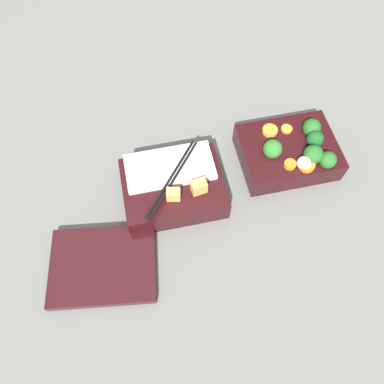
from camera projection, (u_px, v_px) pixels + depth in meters
name	position (u px, v px, depth m)	size (l,w,h in m)	color
ground_plane	(237.00, 177.00, 0.79)	(3.00, 3.00, 0.00)	slate
bento_tray_vegetable	(290.00, 152.00, 0.79)	(0.20, 0.15, 0.08)	black
bento_tray_rice	(173.00, 186.00, 0.75)	(0.20, 0.16, 0.08)	black
bento_lid	(103.00, 265.00, 0.69)	(0.19, 0.15, 0.02)	black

